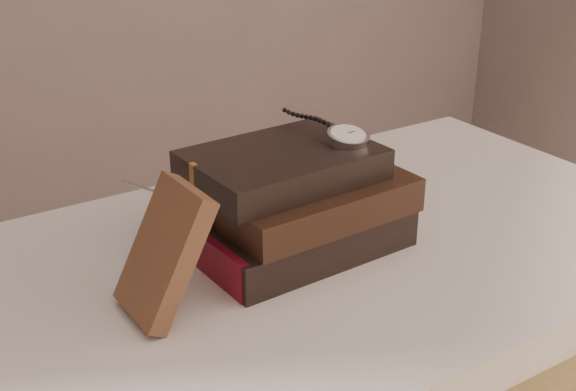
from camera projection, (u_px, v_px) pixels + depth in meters
table at (332, 299)px, 1.06m from camera, size 1.00×0.60×0.75m
book_stack at (296, 202)px, 0.98m from camera, size 0.28×0.20×0.13m
journal at (164, 252)px, 0.84m from camera, size 0.09×0.10×0.15m
pocket_watch at (345, 135)px, 0.98m from camera, size 0.06×0.16×0.02m
eyeglasses at (195, 187)px, 1.00m from camera, size 0.12×0.13×0.05m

